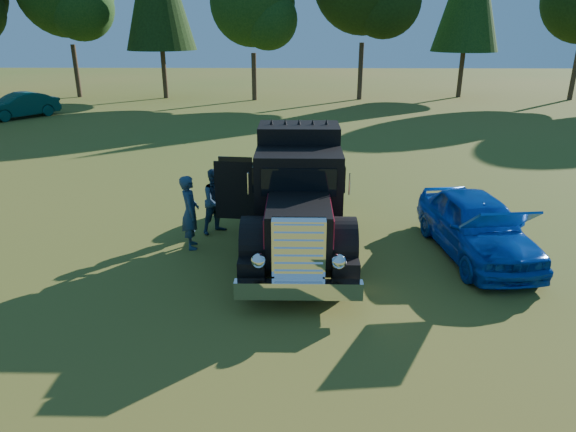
# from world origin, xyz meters

# --- Properties ---
(ground) EXTENTS (120.00, 120.00, 0.00)m
(ground) POSITION_xyz_m (0.00, 0.00, 0.00)
(ground) COLOR #3F5E1B
(ground) RESTS_ON ground
(diamond_t_truck) EXTENTS (3.38, 7.16, 3.00)m
(diamond_t_truck) POSITION_xyz_m (-0.70, 2.08, 1.28)
(diamond_t_truck) COLOR black
(diamond_t_truck) RESTS_ON ground
(hotrod_coupe) EXTENTS (2.28, 4.64, 1.89)m
(hotrod_coupe) POSITION_xyz_m (3.69, 1.68, 0.77)
(hotrod_coupe) COLOR #061290
(hotrod_coupe) RESTS_ON ground
(spectator_near) EXTENTS (0.61, 0.78, 1.91)m
(spectator_near) POSITION_xyz_m (-3.42, 1.99, 0.95)
(spectator_near) COLOR #1B2840
(spectator_near) RESTS_ON ground
(spectator_far) EXTENTS (1.11, 1.09, 1.80)m
(spectator_far) POSITION_xyz_m (-2.91, 3.02, 0.90)
(spectator_far) COLOR #1D2645
(spectator_far) RESTS_ON ground
(distant_teal_car) EXTENTS (3.96, 4.57, 1.49)m
(distant_teal_car) POSITION_xyz_m (-17.73, 21.29, 0.74)
(distant_teal_car) COLOR #0A323D
(distant_teal_car) RESTS_ON ground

